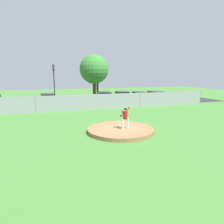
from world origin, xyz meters
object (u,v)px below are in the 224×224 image
pitcher_youth (125,116)px  parked_car_white (122,97)px  parked_car_red (140,97)px  traffic_cone_orange (70,105)px  parked_car_slate (104,98)px  baseball (132,131)px  traffic_light_near (54,77)px  parked_car_burgundy (48,100)px  parked_car_teal (156,96)px

pitcher_youth → parked_car_white: pitcher_youth is taller
pitcher_youth → parked_car_red: (8.24, 14.68, -0.45)m
pitcher_youth → traffic_cone_orange: pitcher_youth is taller
parked_car_slate → parked_car_red: parked_car_slate is taller
baseball → parked_car_white: size_ratio=0.02×
traffic_light_near → parked_car_red: bearing=-18.9°
parked_car_burgundy → parked_car_slate: parked_car_slate is taller
baseball → parked_car_red: parked_car_red is taller
parked_car_white → traffic_cone_orange: size_ratio=7.47×
pitcher_youth → traffic_light_near: size_ratio=0.29×
parked_car_slate → traffic_light_near: bearing=145.5°
parked_car_teal → parked_car_burgundy: parked_car_burgundy is taller
baseball → parked_car_slate: 15.29m
parked_car_slate → traffic_light_near: 8.58m
parked_car_slate → parked_car_burgundy: bearing=177.3°
parked_car_slate → parked_car_teal: bearing=2.9°
parked_car_slate → parked_car_red: 5.84m
pitcher_youth → parked_car_slate: 14.58m
parked_car_white → traffic_light_near: bearing=157.4°
baseball → parked_car_burgundy: parked_car_burgundy is taller
baseball → parked_car_teal: size_ratio=0.02×
pitcher_youth → parked_car_white: bearing=70.0°
baseball → parked_car_red: bearing=62.7°
parked_car_burgundy → parked_car_slate: bearing=-2.7°
parked_car_teal → parked_car_white: 5.69m
pitcher_youth → traffic_light_near: traffic_light_near is taller
parked_car_teal → traffic_cone_orange: bearing=-171.2°
parked_car_teal → traffic_cone_orange: 13.87m
traffic_light_near → pitcher_youth: bearing=-77.4°
parked_car_burgundy → parked_car_white: bearing=1.0°
baseball → parked_car_burgundy: size_ratio=0.02×
pitcher_youth → parked_car_teal: (11.12, 14.82, -0.45)m
parked_car_slate → traffic_cone_orange: parked_car_slate is taller
parked_car_white → parked_car_slate: size_ratio=0.91×
parked_car_burgundy → traffic_light_near: traffic_light_near is taller
parked_car_burgundy → traffic_cone_orange: bearing=-37.0°
baseball → traffic_cone_orange: 13.74m
parked_car_burgundy → traffic_light_near: (1.06, 4.20, 3.00)m
traffic_light_near → parked_car_burgundy: bearing=-104.1°
parked_car_teal → parked_car_white: bearing=178.9°
pitcher_youth → parked_car_red: size_ratio=0.36×
parked_car_teal → traffic_cone_orange: size_ratio=8.44×
pitcher_youth → traffic_cone_orange: size_ratio=2.98×
pitcher_youth → parked_car_slate: pitcher_youth is taller
traffic_cone_orange → traffic_light_near: size_ratio=0.10×
baseball → parked_car_red: (7.97, 15.43, 0.45)m
parked_car_burgundy → parked_car_teal: bearing=0.3°
parked_car_white → parked_car_red: 2.81m
baseball → traffic_light_near: (-4.50, 19.69, 3.50)m
baseball → parked_car_white: (5.16, 15.68, 0.49)m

